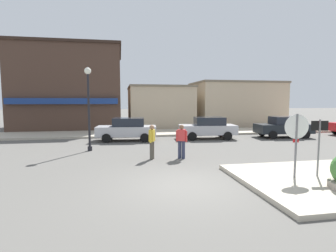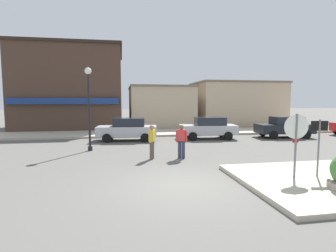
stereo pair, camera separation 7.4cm
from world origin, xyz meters
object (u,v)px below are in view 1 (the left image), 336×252
Objects in this scene: lamp_post at (88,96)px; parked_car_third at (284,127)px; parked_car_nearest at (127,129)px; parked_car_second at (208,128)px; one_way_sign at (319,142)px; pedestrian_crossing_far at (152,141)px; pedestrian_crossing_near at (182,140)px; stop_sign at (296,137)px.

lamp_post is 1.10× the size of parked_car_third.
parked_car_second is (5.74, -0.11, 0.00)m from parked_car_nearest.
one_way_sign is 6.74m from pedestrian_crossing_far.
parked_car_second is 5.82m from parked_car_third.
pedestrian_crossing_far is at bearing -80.64° from parked_car_nearest.
one_way_sign is at bearing -47.08° from pedestrian_crossing_near.
pedestrian_crossing_far is (-10.57, -5.55, 0.06)m from parked_car_third.
parked_car_nearest is 2.58× the size of pedestrian_crossing_far.
stop_sign is 5.11m from pedestrian_crossing_near.
parked_car_second is 7.57m from pedestrian_crossing_far.
pedestrian_crossing_far is (-4.33, 4.26, -0.65)m from stop_sign.
stop_sign is 0.55× the size of parked_car_nearest.
lamp_post is at bearing 139.23° from pedestrian_crossing_far.
stop_sign is 0.56× the size of parked_car_third.
parked_car_third is (11.56, -0.45, 0.00)m from parked_car_nearest.
parked_car_third is at bearing 11.90° from lamp_post.
parked_car_nearest is 2.58× the size of pedestrian_crossing_near.
one_way_sign is 11.18m from parked_car_third.
one_way_sign is 1.30× the size of pedestrian_crossing_far.
parked_car_nearest is 6.08m from pedestrian_crossing_far.
stop_sign is at bearing -54.50° from pedestrian_crossing_near.
parked_car_third is (5.35, 9.80, -0.52)m from one_way_sign.
lamp_post is (-7.43, 6.93, 1.44)m from stop_sign.
one_way_sign is 11.99m from parked_car_nearest.
parked_car_nearest is (-5.32, 10.26, -0.71)m from stop_sign.
pedestrian_crossing_near is (4.48, -2.80, -2.09)m from lamp_post.
pedestrian_crossing_near is 1.00× the size of pedestrian_crossing_far.
one_way_sign reaches higher than pedestrian_crossing_near.
parked_car_third is at bearing 57.56° from stop_sign.
one_way_sign is at bearing 0.74° from stop_sign.
one_way_sign is at bearing -87.39° from parked_car_second.
pedestrian_crossing_near is at bearing -32.00° from lamp_post.
lamp_post reaches higher than parked_car_second.
pedestrian_crossing_far is (-5.21, 4.25, -0.46)m from one_way_sign.
pedestrian_crossing_near reaches higher than parked_car_second.
pedestrian_crossing_far is at bearing 174.65° from pedestrian_crossing_near.
one_way_sign is 1.30× the size of pedestrian_crossing_near.
parked_car_second is at bearing 87.62° from stop_sign.
pedestrian_crossing_near reaches higher than parked_car_third.
parked_car_second is (0.42, 10.15, -0.71)m from stop_sign.
lamp_post is at bearing 148.00° from pedestrian_crossing_near.
parked_car_nearest is (-6.20, 10.25, -0.52)m from one_way_sign.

